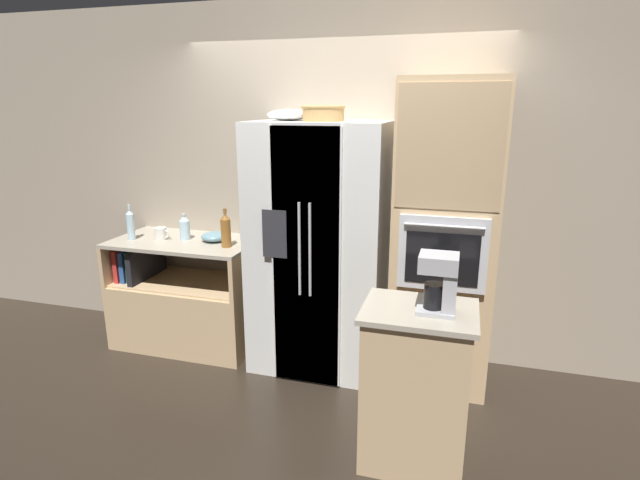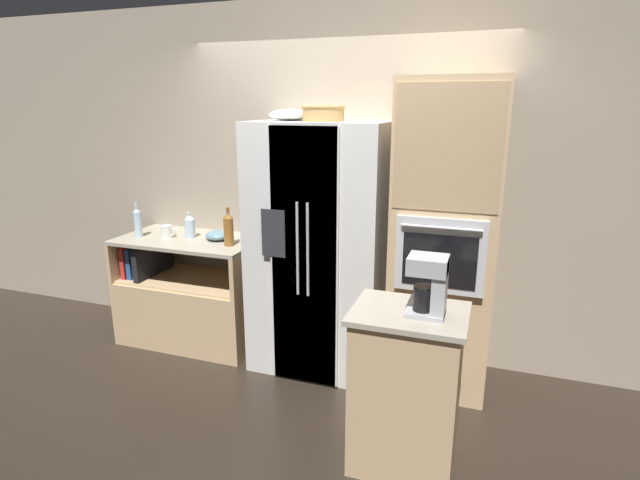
{
  "view_description": "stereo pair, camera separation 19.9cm",
  "coord_description": "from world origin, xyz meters",
  "views": [
    {
      "loc": [
        0.96,
        -3.48,
        2.02
      ],
      "look_at": [
        -0.03,
        -0.06,
        1.04
      ],
      "focal_mm": 28.0,
      "sensor_mm": 36.0,
      "label": 1
    },
    {
      "loc": [
        1.15,
        -3.42,
        2.02
      ],
      "look_at": [
        -0.03,
        -0.06,
        1.04
      ],
      "focal_mm": 28.0,
      "sensor_mm": 36.0,
      "label": 2
    }
  ],
  "objects": [
    {
      "name": "mixing_bowl",
      "position": [
        -0.98,
        0.09,
        0.96
      ],
      "size": [
        0.22,
        0.22,
        0.08
      ],
      "color": "#668C99",
      "rests_on": "counter_left"
    },
    {
      "name": "wall_oven",
      "position": [
        0.86,
        0.06,
        1.1
      ],
      "size": [
        0.7,
        0.7,
        2.19
      ],
      "color": "tan",
      "rests_on": "ground_plane"
    },
    {
      "name": "island_counter",
      "position": [
        0.79,
        -0.93,
        0.48
      ],
      "size": [
        0.62,
        0.49,
        0.95
      ],
      "color": "tan",
      "rests_on": "ground_plane"
    },
    {
      "name": "refrigerator",
      "position": [
        -0.06,
        0.02,
        0.95
      ],
      "size": [
        1.0,
        0.74,
        1.9
      ],
      "color": "silver",
      "rests_on": "ground_plane"
    },
    {
      "name": "coffee_maker",
      "position": [
        0.89,
        -0.95,
        1.12
      ],
      "size": [
        0.2,
        0.18,
        0.32
      ],
      "color": "#B2B2B7",
      "rests_on": "island_counter"
    },
    {
      "name": "counter_left",
      "position": [
        -1.26,
        0.05,
        0.34
      ],
      "size": [
        1.19,
        0.67,
        0.92
      ],
      "color": "tan",
      "rests_on": "ground_plane"
    },
    {
      "name": "wicker_basket",
      "position": [
        -0.01,
        -0.03,
        1.96
      ],
      "size": [
        0.31,
        0.31,
        0.11
      ],
      "color": "tan",
      "rests_on": "refrigerator"
    },
    {
      "name": "bottle_wide",
      "position": [
        -1.24,
        0.07,
        1.03
      ],
      "size": [
        0.09,
        0.09,
        0.22
      ],
      "color": "silver",
      "rests_on": "counter_left"
    },
    {
      "name": "fruit_bowl",
      "position": [
        -0.3,
        0.04,
        1.94
      ],
      "size": [
        0.31,
        0.31,
        0.08
      ],
      "color": "white",
      "rests_on": "refrigerator"
    },
    {
      "name": "bottle_tall",
      "position": [
        -1.67,
        -0.05,
        1.05
      ],
      "size": [
        0.06,
        0.06,
        0.3
      ],
      "color": "silver",
      "rests_on": "counter_left"
    },
    {
      "name": "wall_back",
      "position": [
        0.0,
        0.41,
        1.4
      ],
      "size": [
        12.0,
        0.06,
        2.8
      ],
      "color": "tan",
      "rests_on": "ground_plane"
    },
    {
      "name": "mug",
      "position": [
        -1.43,
        0.01,
        0.97
      ],
      "size": [
        0.14,
        0.1,
        0.1
      ],
      "color": "silver",
      "rests_on": "counter_left"
    },
    {
      "name": "ground_plane",
      "position": [
        0.0,
        0.0,
        0.0
      ],
      "size": [
        20.0,
        20.0,
        0.0
      ],
      "primitive_type": "plane",
      "color": "black"
    },
    {
      "name": "bottle_short",
      "position": [
        -0.81,
        -0.04,
        1.06
      ],
      "size": [
        0.08,
        0.08,
        0.31
      ],
      "color": "brown",
      "rests_on": "counter_left"
    }
  ]
}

